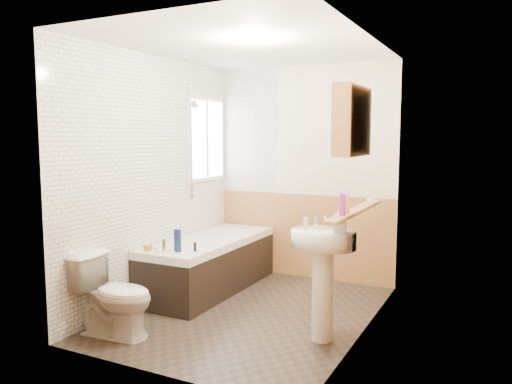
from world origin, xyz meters
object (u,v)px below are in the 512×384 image
sink (323,262)px  medicine_cabinet (352,121)px  toilet (114,296)px  bathtub (209,263)px  pine_shelf (356,211)px

sink → medicine_cabinet: medicine_cabinet is taller
toilet → bathtub: bearing=-4.9°
pine_shelf → medicine_cabinet: 0.74m
bathtub → toilet: 1.46m
pine_shelf → medicine_cabinet: (-0.03, -0.08, 0.74)m
sink → pine_shelf: bearing=45.7°
sink → pine_shelf: size_ratio=0.74×
toilet → medicine_cabinet: medicine_cabinet is taller
toilet → sink: sink is taller
bathtub → pine_shelf: 2.00m
bathtub → medicine_cabinet: (1.74, -0.60, 1.50)m
bathtub → toilet: bearing=-91.2°
pine_shelf → medicine_cabinet: size_ratio=2.25×
bathtub → pine_shelf: bearing=-16.4°
bathtub → sink: size_ratio=1.74×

